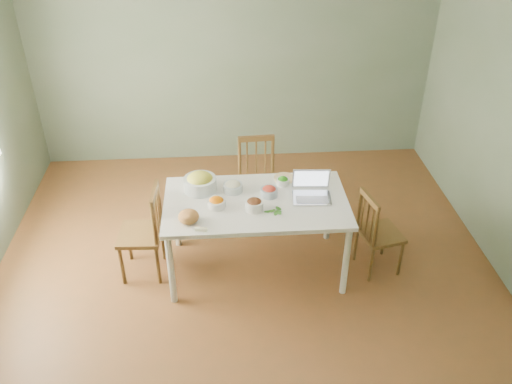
{
  "coord_description": "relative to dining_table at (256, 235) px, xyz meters",
  "views": [
    {
      "loc": [
        -0.2,
        -3.97,
        3.61
      ],
      "look_at": [
        0.11,
        0.17,
        0.9
      ],
      "focal_mm": 37.75,
      "sensor_mm": 36.0,
      "label": 1
    }
  ],
  "objects": [
    {
      "name": "bowl_mushroom",
      "position": [
        -0.03,
        -0.14,
        0.46
      ],
      "size": [
        0.21,
        0.21,
        0.11
      ],
      "primitive_type": null,
      "rotation": [
        0.0,
        0.0,
        0.29
      ],
      "color": "black",
      "rests_on": "dining_table"
    },
    {
      "name": "bowl_redpep",
      "position": [
        0.13,
        0.08,
        0.45
      ],
      "size": [
        0.17,
        0.17,
        0.1
      ],
      "primitive_type": null,
      "rotation": [
        0.0,
        0.0,
        -0.05
      ],
      "color": "#AF1F16",
      "rests_on": "dining_table"
    },
    {
      "name": "bowl_squash",
      "position": [
        -0.52,
        0.23,
        0.49
      ],
      "size": [
        0.4,
        0.4,
        0.18
      ],
      "primitive_type": null,
      "rotation": [
        0.0,
        0.0,
        -0.36
      ],
      "color": "gold",
      "rests_on": "dining_table"
    },
    {
      "name": "flatbread",
      "position": [
        0.31,
        0.37,
        0.41
      ],
      "size": [
        0.27,
        0.27,
        0.02
      ],
      "primitive_type": "cylinder",
      "rotation": [
        0.0,
        0.0,
        -0.41
      ],
      "color": "beige",
      "rests_on": "dining_table"
    },
    {
      "name": "bowl_broccoli",
      "position": [
        0.28,
        0.28,
        0.44
      ],
      "size": [
        0.15,
        0.15,
        0.08
      ],
      "primitive_type": null,
      "rotation": [
        0.0,
        0.0,
        -0.22
      ],
      "color": "#166110",
      "rests_on": "dining_table"
    },
    {
      "name": "butter_stick",
      "position": [
        -0.51,
        -0.42,
        0.42
      ],
      "size": [
        0.11,
        0.06,
        0.03
      ],
      "primitive_type": "cube",
      "rotation": [
        0.0,
        0.0,
        -0.24
      ],
      "color": "beige",
      "rests_on": "dining_table"
    },
    {
      "name": "wall_back",
      "position": [
        -0.11,
        2.33,
        0.95
      ],
      "size": [
        5.0,
        0.0,
        2.7
      ],
      "primitive_type": "cube",
      "color": "slate",
      "rests_on": "ground"
    },
    {
      "name": "dining_table",
      "position": [
        0.0,
        0.0,
        0.0
      ],
      "size": [
        1.72,
        0.97,
        0.8
      ],
      "primitive_type": null,
      "color": "white",
      "rests_on": "floor"
    },
    {
      "name": "basil_bunch",
      "position": [
        0.14,
        -0.18,
        0.41
      ],
      "size": [
        0.19,
        0.19,
        0.02
      ],
      "primitive_type": null,
      "color": "#295722",
      "rests_on": "dining_table"
    },
    {
      "name": "bowl_carrot",
      "position": [
        -0.37,
        -0.07,
        0.45
      ],
      "size": [
        0.21,
        0.21,
        0.09
      ],
      "primitive_type": null,
      "rotation": [
        0.0,
        0.0,
        -0.29
      ],
      "color": "#D05D00",
      "rests_on": "dining_table"
    },
    {
      "name": "chair_far",
      "position": [
        0.08,
        0.82,
        0.08
      ],
      "size": [
        0.45,
        0.43,
        0.96
      ],
      "primitive_type": null,
      "rotation": [
        0.0,
        0.0,
        0.05
      ],
      "color": "#3C270E",
      "rests_on": "floor"
    },
    {
      "name": "chair_left",
      "position": [
        -1.11,
        0.03,
        0.08
      ],
      "size": [
        0.43,
        0.44,
        0.96
      ],
      "primitive_type": null,
      "rotation": [
        0.0,
        0.0,
        -1.62
      ],
      "color": "#3C270E",
      "rests_on": "floor"
    },
    {
      "name": "bread_boule",
      "position": [
        -0.61,
        -0.29,
        0.46
      ],
      "size": [
        0.23,
        0.23,
        0.12
      ],
      "primitive_type": "ellipsoid",
      "rotation": [
        0.0,
        0.0,
        0.31
      ],
      "color": "#A77035",
      "rests_on": "dining_table"
    },
    {
      "name": "bowl_onion",
      "position": [
        -0.21,
        0.19,
        0.45
      ],
      "size": [
        0.22,
        0.22,
        0.1
      ],
      "primitive_type": null,
      "rotation": [
        0.0,
        0.0,
        -0.2
      ],
      "color": "beige",
      "rests_on": "dining_table"
    },
    {
      "name": "floor",
      "position": [
        -0.11,
        -0.17,
        -0.4
      ],
      "size": [
        5.0,
        5.0,
        0.0
      ],
      "primitive_type": "cube",
      "color": "brown",
      "rests_on": "ground"
    },
    {
      "name": "laptop",
      "position": [
        0.52,
        -0.0,
        0.52
      ],
      "size": [
        0.38,
        0.33,
        0.24
      ],
      "primitive_type": null,
      "rotation": [
        0.0,
        0.0,
        -0.07
      ],
      "color": "#B9B9C1",
      "rests_on": "dining_table"
    },
    {
      "name": "chair_right",
      "position": [
        1.21,
        -0.09,
        0.04
      ],
      "size": [
        0.45,
        0.46,
        0.88
      ],
      "primitive_type": null,
      "rotation": [
        0.0,
        0.0,
        1.79
      ],
      "color": "#3C270E",
      "rests_on": "floor"
    }
  ]
}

